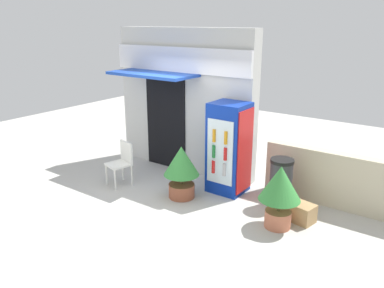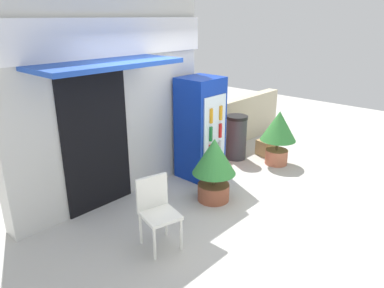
{
  "view_description": "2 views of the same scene",
  "coord_description": "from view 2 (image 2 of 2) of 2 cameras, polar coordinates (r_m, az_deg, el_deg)",
  "views": [
    {
      "loc": [
        4.37,
        -4.93,
        3.2
      ],
      "look_at": [
        0.27,
        0.8,
        0.95
      ],
      "focal_mm": 36.29,
      "sensor_mm": 36.0,
      "label": 1
    },
    {
      "loc": [
        -3.58,
        -2.7,
        2.71
      ],
      "look_at": [
        -0.0,
        0.57,
        0.96
      ],
      "focal_mm": 33.48,
      "sensor_mm": 36.0,
      "label": 2
    }
  ],
  "objects": [
    {
      "name": "plastic_chair",
      "position": [
        4.44,
        -5.66,
        -10.01
      ],
      "size": [
        0.51,
        0.52,
        0.88
      ],
      "color": "white",
      "rests_on": "ground"
    },
    {
      "name": "potted_plant_near_shop",
      "position": [
        5.4,
        3.53,
        -3.15
      ],
      "size": [
        0.66,
        0.66,
        1.01
      ],
      "color": "#995138",
      "rests_on": "ground"
    },
    {
      "name": "storefront_building",
      "position": [
        5.42,
        -12.96,
        7.22
      ],
      "size": [
        3.36,
        1.17,
        3.07
      ],
      "color": "silver",
      "rests_on": "ground"
    },
    {
      "name": "drink_cooler",
      "position": [
        6.17,
        1.4,
        2.54
      ],
      "size": [
        0.7,
        0.68,
        1.75
      ],
      "color": "#0C2D9E",
      "rests_on": "ground"
    },
    {
      "name": "cardboard_box",
      "position": [
        7.48,
        11.81,
        -0.56
      ],
      "size": [
        0.4,
        0.38,
        0.31
      ],
      "primitive_type": "cube",
      "rotation": [
        0.0,
        0.0,
        -0.2
      ],
      "color": "tan",
      "rests_on": "ground"
    },
    {
      "name": "stone_boundary_wall",
      "position": [
        8.09,
        7.67,
        3.81
      ],
      "size": [
        2.75,
        0.24,
        1.0
      ],
      "primitive_type": "cube",
      "color": "beige",
      "rests_on": "ground"
    },
    {
      "name": "ground",
      "position": [
        5.24,
        4.76,
        -11.43
      ],
      "size": [
        16.0,
        16.0,
        0.0
      ],
      "primitive_type": "plane",
      "color": "beige"
    },
    {
      "name": "potted_plant_curbside",
      "position": [
        6.92,
        13.61,
        2.01
      ],
      "size": [
        0.67,
        0.67,
        1.05
      ],
      "color": "#BC6B4C",
      "rests_on": "ground"
    },
    {
      "name": "trash_bin",
      "position": [
        7.12,
        7.07,
        1.09
      ],
      "size": [
        0.42,
        0.42,
        0.88
      ],
      "color": "#38383D",
      "rests_on": "ground"
    }
  ]
}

